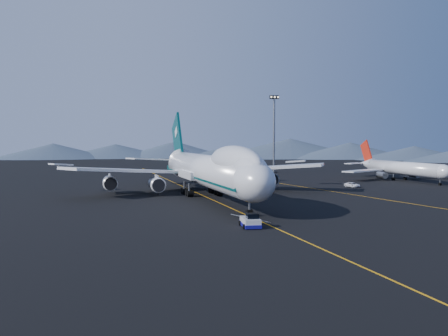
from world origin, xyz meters
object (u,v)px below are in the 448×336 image
object	(u,v)px
boeing_747	(207,170)
pushback_tug	(250,222)
floodlight_mast	(274,134)
second_jet	(400,168)
service_van	(352,185)

from	to	relation	value
boeing_747	pushback_tug	size ratio (longest dim) A/B	15.14
boeing_747	floodlight_mast	xyz separation A→B (m)	(43.06, 69.96, 8.43)
boeing_747	second_jet	bearing A→B (deg)	22.00
pushback_tug	service_van	world-z (taller)	pushback_tug
second_jet	service_van	world-z (taller)	second_jet
boeing_747	second_jet	distance (m)	70.77
second_jet	service_van	xyz separation A→B (m)	(-24.79, -14.97, -3.03)
pushback_tug	floodlight_mast	distance (m)	115.91
second_jet	floodlight_mast	bearing A→B (deg)	140.52
service_van	floodlight_mast	bearing A→B (deg)	77.80
pushback_tug	second_jet	bearing A→B (deg)	49.62
pushback_tug	service_van	bearing A→B (deg)	54.55
boeing_747	pushback_tug	world-z (taller)	boeing_747
boeing_747	floodlight_mast	world-z (taller)	floodlight_mast
pushback_tug	floodlight_mast	world-z (taller)	floodlight_mast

